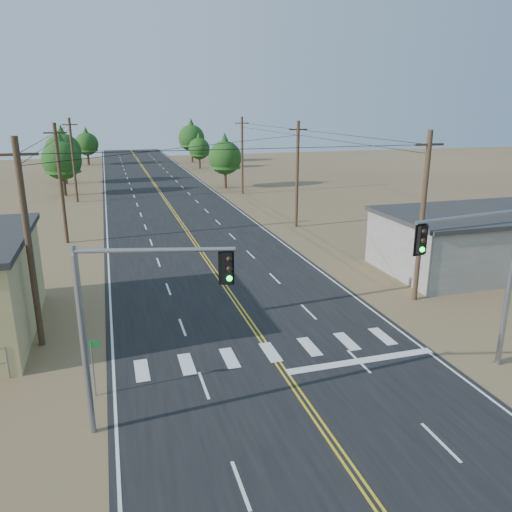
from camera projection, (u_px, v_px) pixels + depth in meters
name	position (u px, v px, depth m)	size (l,w,h in m)	color
ground	(347.00, 463.00, 16.36)	(220.00, 220.00, 0.00)	olive
road	(193.00, 239.00, 43.90)	(15.00, 200.00, 0.02)	black
building_right	(488.00, 241.00, 35.67)	(15.00, 8.00, 4.00)	gray
utility_pole_left_near	(29.00, 244.00, 23.03)	(1.80, 0.30, 10.00)	#4C3826
utility_pole_left_mid	(61.00, 183.00, 41.39)	(1.80, 0.30, 10.00)	#4C3826
utility_pole_left_far	(73.00, 160.00, 59.76)	(1.80, 0.30, 10.00)	#4C3826
utility_pole_right_near	(422.00, 217.00, 28.78)	(1.80, 0.30, 10.00)	#4C3826
utility_pole_right_mid	(297.00, 174.00, 47.14)	(1.80, 0.30, 10.00)	#4C3826
utility_pole_right_far	(242.00, 155.00, 65.50)	(1.80, 0.30, 10.00)	#4C3826
signal_mast_left	(125.00, 311.00, 16.65)	(5.18, 1.56, 6.95)	gray
signal_mast_right	(486.00, 266.00, 20.57)	(5.65, 1.16, 7.30)	gray
street_sign	(92.00, 359.00, 19.71)	(0.70, 0.22, 2.42)	gray
tree_left_near	(61.00, 156.00, 64.26)	(5.00, 5.00, 8.33)	#3F2D1E
tree_left_mid	(63.00, 148.00, 74.09)	(5.26, 5.26, 8.77)	#3F2D1E
tree_left_far	(87.00, 142.00, 98.98)	(4.51, 4.51, 7.51)	#3F2D1E
tree_right_near	(225.00, 154.00, 70.41)	(4.68, 4.68, 7.80)	#3F2D1E
tree_right_mid	(199.00, 146.00, 93.45)	(4.00, 4.00, 6.67)	#3F2D1E
tree_right_far	(191.00, 135.00, 103.65)	(5.42, 5.42, 9.03)	#3F2D1E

